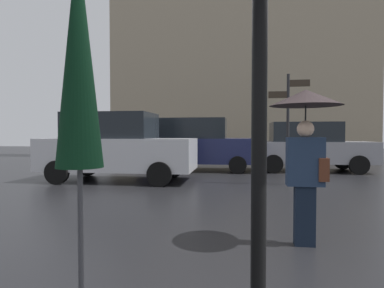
{
  "coord_description": "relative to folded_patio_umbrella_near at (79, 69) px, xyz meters",
  "views": [
    {
      "loc": [
        -0.1,
        -2.57,
        1.38
      ],
      "look_at": [
        -1.19,
        5.32,
        1.12
      ],
      "focal_mm": 30.5,
      "sensor_mm": 36.0,
      "label": 1
    }
  ],
  "objects": [
    {
      "name": "folded_patio_umbrella_near",
      "position": [
        0.0,
        0.0,
        0.0
      ],
      "size": [
        0.4,
        0.4,
        2.66
      ],
      "color": "black",
      "rests_on": "ground"
    },
    {
      "name": "pedestrian_with_umbrella",
      "position": [
        1.86,
        2.11,
        -0.35
      ],
      "size": [
        0.87,
        0.87,
        1.91
      ],
      "rotation": [
        0.0,
        0.0,
        0.82
      ],
      "color": "black",
      "rests_on": "ground"
    },
    {
      "name": "parked_car_left",
      "position": [
        -0.43,
        10.13,
        -0.82
      ],
      "size": [
        4.36,
        2.0,
        1.94
      ],
      "rotation": [
        0.0,
        0.0,
        -0.14
      ],
      "color": "#1E234C",
      "rests_on": "ground"
    },
    {
      "name": "parked_car_right",
      "position": [
        -2.45,
        7.12,
        -0.79
      ],
      "size": [
        4.39,
        2.03,
        1.98
      ],
      "rotation": [
        0.0,
        0.0,
        0.01
      ],
      "color": "silver",
      "rests_on": "ground"
    },
    {
      "name": "parked_car_distant",
      "position": [
        3.61,
        10.37,
        -0.88
      ],
      "size": [
        4.3,
        1.88,
        1.79
      ],
      "rotation": [
        0.0,
        0.0,
        2.95
      ],
      "color": "gray",
      "rests_on": "ground"
    },
    {
      "name": "street_signpost",
      "position": [
        2.39,
        7.04,
        0.01
      ],
      "size": [
        1.08,
        0.08,
        2.98
      ],
      "color": "black",
      "rests_on": "ground"
    },
    {
      "name": "building_block",
      "position": [
        1.12,
        16.87,
        4.28
      ],
      "size": [
        14.46,
        2.37,
        12.16
      ],
      "primitive_type": "cube",
      "color": "gray",
      "rests_on": "ground"
    }
  ]
}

